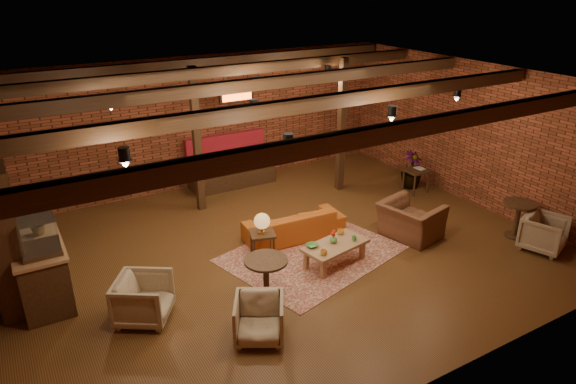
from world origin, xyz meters
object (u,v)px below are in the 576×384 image
side_table_lamp (262,225)px  sofa (294,224)px  round_table_left (266,272)px  armchair_far (544,231)px  coffee_table (334,246)px  side_table_book (417,171)px  round_table_right (518,214)px  plant_tall (415,134)px  armchair_a (143,297)px  armchair_b (259,317)px  armchair_right (411,215)px

side_table_lamp → sofa: bearing=25.4°
round_table_left → armchair_far: armchair_far is taller
side_table_lamp → armchair_far: (4.84, -2.40, -0.33)m
coffee_table → armchair_far: armchair_far is taller
round_table_left → sofa: bearing=47.4°
side_table_book → side_table_lamp: bearing=-168.2°
round_table_right → plant_tall: 3.18m
round_table_left → armchair_a: (-1.87, 0.47, -0.10)m
coffee_table → armchair_a: armchair_a is taller
armchair_b → plant_tall: plant_tall is taller
armchair_far → armchair_a: bearing=147.3°
side_table_lamp → round_table_left: (-0.54, -1.17, -0.21)m
armchair_far → round_table_right: bearing=70.5°
sofa → armchair_b: (-2.04, -2.43, 0.07)m
sofa → plant_tall: (3.89, 0.82, 1.08)m
side_table_lamp → side_table_book: bearing=11.8°
sofa → armchair_far: 4.82m
sofa → round_table_left: size_ratio=2.73×
side_table_lamp → armchair_b: 2.29m
sofa → armchair_right: bearing=154.0°
round_table_right → coffee_table: bearing=165.8°
round_table_left → plant_tall: size_ratio=0.27×
side_table_lamp → armchair_right: 3.07m
round_table_left → armchair_right: 3.55m
armchair_right → plant_tall: (1.85, 1.98, 0.88)m
coffee_table → armchair_b: (-2.13, -1.16, -0.01)m
side_table_lamp → side_table_book: 4.84m
armchair_b → armchair_far: armchair_far is taller
sofa → side_table_lamp: bearing=29.1°
side_table_lamp → armchair_right: (2.98, -0.71, -0.22)m
round_table_right → armchair_far: bearing=-90.0°
round_table_left → round_table_right: bearing=-6.6°
armchair_b → side_table_book: 6.54m
coffee_table → side_table_book: (3.69, 1.82, 0.16)m
round_table_left → round_table_right: 5.41m
side_table_book → armchair_far: (0.11, -3.39, -0.15)m
armchair_right → plant_tall: bearing=-55.6°
coffee_table → armchair_a: bearing=177.9°
armchair_a → armchair_far: (7.25, -1.70, -0.02)m
sofa → armchair_b: bearing=53.7°
coffee_table → side_table_book: bearing=26.2°
armchair_far → round_table_left: bearing=147.6°
coffee_table → side_table_lamp: side_table_lamp is taller
side_table_lamp → round_table_left: size_ratio=1.27×
armchair_b → armchair_right: (4.08, 1.27, 0.13)m
sofa → round_table_right: (3.89, -2.24, 0.21)m
round_table_right → armchair_far: size_ratio=0.98×
coffee_table → plant_tall: 4.45m
coffee_table → sofa: bearing=94.1°
coffee_table → side_table_book: size_ratio=2.21×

